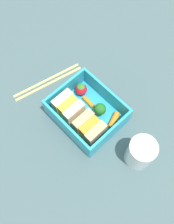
# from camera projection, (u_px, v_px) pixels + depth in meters

# --- Properties ---
(ground_plane) EXTENTS (1.20, 1.20, 0.02)m
(ground_plane) POSITION_uv_depth(u_px,v_px,m) (87.00, 118.00, 0.63)
(ground_plane) COLOR #425A5D
(bento_tray) EXTENTS (0.16, 0.14, 0.01)m
(bento_tray) POSITION_uv_depth(u_px,v_px,m) (87.00, 115.00, 0.62)
(bento_tray) COLOR #289FBD
(bento_tray) RESTS_ON ground_plane
(bento_rim) EXTENTS (0.16, 0.14, 0.05)m
(bento_rim) POSITION_uv_depth(u_px,v_px,m) (87.00, 110.00, 0.59)
(bento_rim) COLOR #289FBD
(bento_rim) RESTS_ON bento_tray
(sandwich_left) EXTENTS (0.06, 0.05, 0.05)m
(sandwich_left) POSITION_uv_depth(u_px,v_px,m) (89.00, 128.00, 0.57)
(sandwich_left) COLOR tan
(sandwich_left) RESTS_ON bento_tray
(sandwich_center_left) EXTENTS (0.06, 0.05, 0.05)m
(sandwich_center_left) POSITION_uv_depth(u_px,v_px,m) (68.00, 107.00, 0.59)
(sandwich_center_left) COLOR beige
(sandwich_center_left) RESTS_ON bento_tray
(carrot_stick_left) EXTENTS (0.03, 0.04, 0.02)m
(carrot_stick_left) POSITION_uv_depth(u_px,v_px,m) (114.00, 120.00, 0.60)
(carrot_stick_left) COLOR orange
(carrot_stick_left) RESTS_ON bento_tray
(broccoli_floret) EXTENTS (0.03, 0.03, 0.04)m
(broccoli_floret) POSITION_uv_depth(u_px,v_px,m) (100.00, 109.00, 0.59)
(broccoli_floret) COLOR #8ED163
(broccoli_floret) RESTS_ON bento_tray
(carrot_stick_far_left) EXTENTS (0.04, 0.01, 0.01)m
(carrot_stick_far_left) POSITION_uv_depth(u_px,v_px,m) (89.00, 102.00, 0.62)
(carrot_stick_far_left) COLOR orange
(carrot_stick_far_left) RESTS_ON bento_tray
(strawberry_far_left) EXTENTS (0.03, 0.03, 0.04)m
(strawberry_far_left) POSITION_uv_depth(u_px,v_px,m) (81.00, 89.00, 0.62)
(strawberry_far_left) COLOR red
(strawberry_far_left) RESTS_ON bento_tray
(chopstick_pair) EXTENTS (0.06, 0.19, 0.01)m
(chopstick_pair) POSITION_uv_depth(u_px,v_px,m) (48.00, 81.00, 0.66)
(chopstick_pair) COLOR tan
(chopstick_pair) RESTS_ON ground_plane
(drinking_glass) EXTENTS (0.06, 0.06, 0.08)m
(drinking_glass) POSITION_uv_depth(u_px,v_px,m) (140.00, 153.00, 0.54)
(drinking_glass) COLOR white
(drinking_glass) RESTS_ON ground_plane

